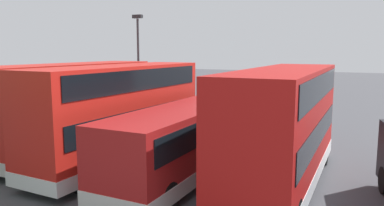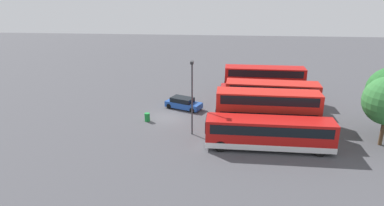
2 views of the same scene
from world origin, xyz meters
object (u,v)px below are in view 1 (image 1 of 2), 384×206
bus_double_decker_near_end (284,125)px  waste_bin_yellow (207,109)px  car_hatchback_silver (250,118)px  lamp_post_tall (138,61)px  bus_double_decker_third (121,112)px  bus_single_deck_second (193,136)px  bus_single_deck_fifth (28,115)px  bus_double_decker_fourth (74,105)px

bus_double_decker_near_end → waste_bin_yellow: bus_double_decker_near_end is taller
car_hatchback_silver → lamp_post_tall: size_ratio=0.63×
bus_double_decker_third → car_hatchback_silver: size_ratio=2.12×
bus_double_decker_near_end → bus_double_decker_third: (7.39, 0.00, -0.00)m
bus_double_decker_near_end → bus_single_deck_second: (3.84, -0.13, -0.82)m
bus_single_deck_second → bus_single_deck_fifth: same height
bus_double_decker_third → bus_single_deck_fifth: bearing=-8.3°
bus_double_decker_third → waste_bin_yellow: 14.01m
bus_double_decker_third → waste_bin_yellow: bearing=-84.9°
bus_double_decker_third → bus_single_deck_fifth: 7.11m
bus_double_decker_third → bus_double_decker_fourth: bearing=-13.8°
lamp_post_tall → bus_double_decker_near_end: bearing=144.2°
bus_double_decker_near_end → bus_double_decker_fourth: bearing=-4.5°
bus_single_deck_fifth → waste_bin_yellow: size_ratio=12.46×
car_hatchback_silver → bus_double_decker_fourth: bearing=54.1°
bus_double_decker_near_end → bus_single_deck_second: bus_double_decker_near_end is taller
bus_double_decker_near_end → bus_single_deck_second: bearing=-2.0°
bus_double_decker_fourth → lamp_post_tall: 7.91m
bus_single_deck_fifth → lamp_post_tall: bearing=-109.6°
bus_single_deck_second → bus_double_decker_third: (3.56, 0.14, 0.82)m
bus_single_deck_second → bus_single_deck_fifth: 10.58m
lamp_post_tall → bus_single_deck_second: bearing=133.5°
bus_double_decker_near_end → waste_bin_yellow: (8.64, -13.81, -1.97)m
bus_single_deck_second → bus_single_deck_fifth: (10.55, -0.88, 0.00)m
bus_double_decker_near_end → bus_double_decker_fourth: (10.89, -0.86, 0.00)m
bus_double_decker_near_end → bus_single_deck_fifth: bearing=-4.0°
bus_single_deck_fifth → bus_double_decker_fourth: bearing=177.5°
bus_single_deck_fifth → waste_bin_yellow: 14.08m
bus_single_deck_second → bus_double_decker_near_end: bearing=178.0°
bus_double_decker_fourth → waste_bin_yellow: bus_double_decker_fourth is taller
car_hatchback_silver → bus_double_decker_third: bearing=72.2°
bus_double_decker_near_end → car_hatchback_silver: bearing=-68.1°
waste_bin_yellow → bus_double_decker_near_end: bearing=122.0°
bus_single_deck_second → waste_bin_yellow: bearing=-70.7°
bus_single_deck_second → bus_single_deck_fifth: size_ratio=0.94×
bus_double_decker_near_end → car_hatchback_silver: 11.15m
bus_single_deck_fifth → bus_double_decker_third: bearing=171.7°
lamp_post_tall → waste_bin_yellow: (-3.09, -5.36, -4.03)m
bus_double_decker_near_end → bus_double_decker_third: size_ratio=1.01×
bus_double_decker_fourth → car_hatchback_silver: size_ratio=2.16×
bus_double_decker_near_end → bus_single_deck_fifth: bus_double_decker_near_end is taller
bus_double_decker_near_end → bus_double_decker_fourth: 10.93m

